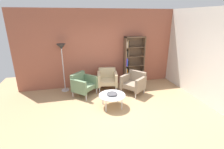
{
  "coord_description": "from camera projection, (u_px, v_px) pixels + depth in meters",
  "views": [
    {
      "loc": [
        -1.2,
        -3.86,
        2.65
      ],
      "look_at": [
        -0.04,
        0.84,
        0.95
      ],
      "focal_mm": 26.93,
      "sensor_mm": 36.0,
      "label": 1
    }
  ],
  "objects": [
    {
      "name": "ground_plane",
      "position": [
        121.0,
        116.0,
        4.68
      ],
      "size": [
        8.32,
        8.32,
        0.0
      ],
      "primitive_type": "plane",
      "color": "tan"
    },
    {
      "name": "brick_back_panel",
      "position": [
        103.0,
        49.0,
        6.46
      ],
      "size": [
        6.4,
        0.12,
        2.9
      ],
      "primitive_type": "cube",
      "color": "#9E5642",
      "rests_on": "ground_plane"
    },
    {
      "name": "plaster_right_partition",
      "position": [
        201.0,
        55.0,
        5.39
      ],
      "size": [
        0.12,
        5.2,
        2.9
      ],
      "primitive_type": "cube",
      "color": "silver",
      "rests_on": "ground_plane"
    },
    {
      "name": "bookshelf_tall",
      "position": [
        132.0,
        61.0,
        6.69
      ],
      "size": [
        0.8,
        0.3,
        1.9
      ],
      "color": "brown",
      "rests_on": "ground_plane"
    },
    {
      "name": "coffee_table_low",
      "position": [
        112.0,
        96.0,
        5.05
      ],
      "size": [
        0.8,
        0.8,
        0.4
      ],
      "color": "silver",
      "rests_on": "ground_plane"
    },
    {
      "name": "decorative_bowl",
      "position": [
        112.0,
        94.0,
        5.02
      ],
      "size": [
        0.32,
        0.32,
        0.05
      ],
      "color": "#4C4C51",
      "rests_on": "coffee_table_low"
    },
    {
      "name": "armchair_near_window",
      "position": [
        83.0,
        84.0,
        5.82
      ],
      "size": [
        0.95,
        0.95,
        0.78
      ],
      "rotation": [
        0.0,
        0.0,
        0.81
      ],
      "color": "slate",
      "rests_on": "ground_plane"
    },
    {
      "name": "armchair_corner_red",
      "position": [
        107.0,
        79.0,
        6.31
      ],
      "size": [
        0.81,
        0.77,
        0.78
      ],
      "rotation": [
        0.0,
        0.0,
        -0.17
      ],
      "color": "#C6B289",
      "rests_on": "ground_plane"
    },
    {
      "name": "armchair_by_bookshelf",
      "position": [
        134.0,
        82.0,
        5.95
      ],
      "size": [
        0.94,
        0.95,
        0.78
      ],
      "rotation": [
        0.0,
        0.0,
        -0.92
      ],
      "color": "gray",
      "rests_on": "ground_plane"
    },
    {
      "name": "floor_lamp_torchiere",
      "position": [
        62.0,
        52.0,
        5.83
      ],
      "size": [
        0.32,
        0.32,
        1.74
      ],
      "color": "silver",
      "rests_on": "ground_plane"
    }
  ]
}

